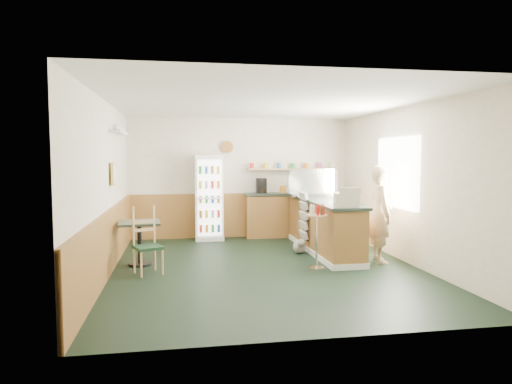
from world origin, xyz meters
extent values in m
plane|color=black|center=(0.00, 0.00, 0.00)|extent=(6.00, 6.00, 0.00)
cube|color=silver|center=(0.00, 3.01, 1.35)|extent=(5.00, 0.02, 2.70)
cube|color=silver|center=(-2.51, 0.00, 1.35)|extent=(0.02, 6.00, 2.70)
cube|color=silver|center=(2.51, 0.00, 1.35)|extent=(0.02, 6.00, 2.70)
cube|color=silver|center=(0.00, 0.00, 2.71)|extent=(5.00, 6.00, 0.02)
cube|color=olive|center=(0.00, 2.97, 0.50)|extent=(4.98, 0.05, 1.00)
cube|color=olive|center=(-2.47, 0.00, 0.50)|extent=(0.05, 5.98, 1.00)
cube|color=white|center=(2.46, 0.30, 1.55)|extent=(0.06, 1.45, 1.25)
cube|color=gold|center=(-2.45, 0.50, 1.55)|extent=(0.03, 0.32, 0.38)
cube|color=white|center=(-2.40, 1.00, 2.25)|extent=(0.18, 1.20, 0.03)
cylinder|color=#9B5B26|center=(-0.30, 2.94, 2.05)|extent=(0.26, 0.04, 0.26)
cube|color=olive|center=(1.35, 1.07, 0.47)|extent=(0.60, 2.95, 0.95)
cube|color=white|center=(1.35, 1.07, 0.05)|extent=(0.64, 2.97, 0.10)
cube|color=#2A3A2E|center=(1.35, 1.08, 0.98)|extent=(0.68, 3.01, 0.05)
cube|color=olive|center=(1.20, 2.80, 0.47)|extent=(2.20, 0.38, 0.95)
cube|color=#2A3A2E|center=(1.20, 2.80, 0.98)|extent=(2.24, 0.42, 0.05)
cube|color=tan|center=(1.20, 2.88, 1.55)|extent=(2.10, 0.22, 0.04)
cube|color=black|center=(0.45, 2.80, 1.18)|extent=(0.22, 0.18, 0.34)
cylinder|color=#B2664C|center=(0.25, 2.88, 1.63)|extent=(0.10, 0.10, 0.12)
cylinder|color=#B2664C|center=(0.57, 2.88, 1.63)|extent=(0.10, 0.10, 0.12)
cylinder|color=#B2664C|center=(0.88, 2.88, 1.63)|extent=(0.10, 0.10, 0.12)
cylinder|color=#B2664C|center=(1.20, 2.88, 1.63)|extent=(0.10, 0.10, 0.12)
cylinder|color=#B2664C|center=(1.52, 2.88, 1.63)|extent=(0.10, 0.10, 0.12)
cylinder|color=#B2664C|center=(1.83, 2.88, 1.63)|extent=(0.10, 0.10, 0.12)
cylinder|color=#B2664C|center=(2.15, 2.88, 1.63)|extent=(0.10, 0.10, 0.12)
cube|color=white|center=(-0.74, 2.78, 0.93)|extent=(0.62, 0.44, 1.87)
cube|color=white|center=(-0.74, 2.55, 0.94)|extent=(0.52, 0.02, 1.65)
cube|color=silver|center=(-0.74, 2.48, 0.94)|extent=(0.56, 0.02, 1.71)
cube|color=silver|center=(1.35, 1.87, 1.04)|extent=(0.98, 0.51, 0.07)
cube|color=silver|center=(1.35, 1.87, 1.32)|extent=(0.96, 0.49, 0.49)
cube|color=beige|center=(1.35, -0.12, 1.12)|extent=(0.48, 0.49, 0.22)
imported|color=tan|center=(2.05, 0.07, 0.84)|extent=(0.46, 0.60, 1.69)
cylinder|color=silver|center=(0.83, -0.20, 0.01)|extent=(0.26, 0.26, 0.02)
cylinder|color=silver|center=(0.83, -0.20, 0.45)|extent=(0.04, 0.04, 0.87)
cylinder|color=tan|center=(0.83, -0.20, 0.88)|extent=(0.33, 0.33, 0.02)
cylinder|color=red|center=(0.92, -0.16, 0.97)|extent=(0.05, 0.05, 0.15)
cylinder|color=red|center=(0.88, -0.11, 0.97)|extent=(0.05, 0.05, 0.15)
cylinder|color=red|center=(0.81, -0.10, 0.97)|extent=(0.05, 0.05, 0.15)
cylinder|color=red|center=(0.75, -0.13, 0.97)|extent=(0.05, 0.05, 0.15)
cylinder|color=red|center=(0.73, -0.20, 0.97)|extent=(0.05, 0.05, 0.15)
cylinder|color=red|center=(0.75, -0.26, 0.97)|extent=(0.05, 0.05, 0.15)
cylinder|color=red|center=(0.81, -0.30, 0.97)|extent=(0.05, 0.05, 0.15)
cylinder|color=red|center=(0.88, -0.29, 0.97)|extent=(0.05, 0.05, 0.15)
cylinder|color=red|center=(0.92, -0.23, 0.97)|extent=(0.05, 0.05, 0.15)
cube|color=black|center=(1.01, 1.18, 0.25)|extent=(0.05, 0.46, 0.03)
cube|color=beige|center=(0.99, 1.18, 0.32)|extent=(0.09, 0.42, 0.16)
cube|color=black|center=(1.01, 1.18, 0.44)|extent=(0.05, 0.46, 0.03)
cube|color=beige|center=(0.99, 1.18, 0.51)|extent=(0.09, 0.42, 0.16)
cube|color=black|center=(1.01, 1.18, 0.63)|extent=(0.05, 0.46, 0.03)
cube|color=beige|center=(0.99, 1.18, 0.70)|extent=(0.09, 0.42, 0.16)
cube|color=black|center=(1.01, 1.18, 0.82)|extent=(0.05, 0.46, 0.03)
cube|color=beige|center=(0.99, 1.18, 0.89)|extent=(0.09, 0.42, 0.16)
cube|color=black|center=(1.01, 1.18, 1.01)|extent=(0.05, 0.46, 0.03)
cube|color=beige|center=(0.99, 1.18, 1.08)|extent=(0.09, 0.42, 0.16)
cylinder|color=black|center=(-2.05, 0.53, 0.02)|extent=(0.39, 0.39, 0.04)
cylinder|color=black|center=(-2.05, 0.53, 0.37)|extent=(0.08, 0.08, 0.68)
cube|color=#2A3A2E|center=(-2.05, 0.53, 0.72)|extent=(0.73, 0.73, 0.04)
cube|color=#16311C|center=(-1.87, -0.09, 0.42)|extent=(0.51, 0.51, 0.05)
cylinder|color=tan|center=(-2.04, -0.26, 0.21)|extent=(0.03, 0.03, 0.41)
cylinder|color=tan|center=(-1.70, -0.26, 0.21)|extent=(0.03, 0.03, 0.41)
cylinder|color=tan|center=(-2.04, 0.07, 0.21)|extent=(0.03, 0.03, 0.41)
cylinder|color=tan|center=(-1.70, 0.07, 0.21)|extent=(0.03, 0.03, 0.41)
cube|color=tan|center=(-1.87, 0.08, 0.74)|extent=(0.34, 0.17, 0.64)
sphere|color=gray|center=(0.86, 0.99, 0.12)|extent=(0.25, 0.25, 0.25)
sphere|color=gray|center=(0.86, 0.86, 0.23)|extent=(0.15, 0.15, 0.15)
camera|label=1|loc=(-1.38, -7.30, 1.84)|focal=32.00mm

